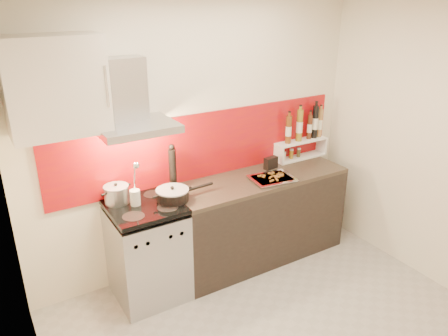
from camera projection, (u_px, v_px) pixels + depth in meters
back_wall at (199, 138)px, 4.11m from camera, size 3.40×0.02×2.60m
left_wall at (33, 267)px, 2.19m from camera, size 0.02×2.80×2.60m
right_wall at (446, 149)px, 3.82m from camera, size 0.02×2.80×2.60m
backsplash at (205, 145)px, 4.16m from camera, size 3.00×0.02×0.64m
range_stove at (148, 252)px, 3.86m from camera, size 0.60×0.60×0.91m
counter at (258, 217)px, 4.44m from camera, size 1.80×0.60×0.90m
range_hood at (130, 105)px, 3.48m from camera, size 0.62×0.50×0.61m
upper_cabinet at (55, 86)px, 3.13m from camera, size 0.70×0.35×0.72m
stock_pot at (117, 194)px, 3.69m from camera, size 0.21×0.21×0.18m
saute_pan at (173, 194)px, 3.76m from camera, size 0.55×0.29×0.13m
utensil_jar at (135, 193)px, 3.64m from camera, size 0.09×0.13×0.42m
pepper_mill at (173, 168)px, 3.91m from camera, size 0.07×0.07×0.44m
step_shelf at (303, 136)px, 4.68m from camera, size 0.62×0.17×0.55m
caddy_box at (271, 163)px, 4.44m from camera, size 0.15×0.08×0.13m
baking_tray at (272, 178)px, 4.19m from camera, size 0.45×0.36×0.03m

